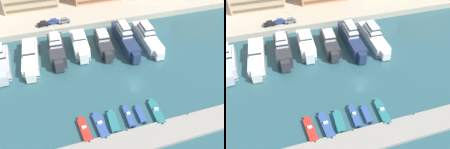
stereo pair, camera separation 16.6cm
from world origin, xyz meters
The scene contains 21 objects.
ground_plane centered at (0.00, 0.00, 0.00)m, with size 400.00×400.00×0.00m, color #2D5B66.
pier_dock centered at (0.00, -18.48, 0.39)m, with size 120.00×6.39×0.78m, color #9E998E.
yacht_silver_far_left centered at (-35.73, 18.37, 2.48)m, with size 5.35×17.28×8.64m.
yacht_ivory_left centered at (-27.33, 19.22, 1.95)m, with size 5.74×20.88×6.62m.
yacht_charcoal_mid_left centered at (-19.04, 19.80, 2.54)m, with size 5.47×18.15×8.57m.
yacht_white_center_left centered at (-11.31, 20.60, 2.25)m, with size 5.52×16.40×7.14m.
yacht_charcoal_center centered at (-3.71, 18.99, 2.23)m, with size 5.32×16.69×7.25m.
yacht_navy_center_right centered at (3.86, 18.81, 2.70)m, with size 4.90×22.50×9.02m.
yacht_white_mid_right centered at (11.81, 18.47, 2.13)m, with size 5.65×22.29×7.74m.
motorboat_red_far_left centered at (-17.44, -11.97, 0.43)m, with size 2.41×7.93×1.20m.
motorboat_blue_left centered at (-13.60, -11.94, 0.50)m, with size 2.53×8.35×1.40m.
motorboat_teal_mid_left centered at (-10.36, -11.84, 0.52)m, with size 2.48×7.09×1.03m.
motorboat_blue_center_left centered at (-6.28, -11.39, 0.54)m, with size 1.82×7.36×1.46m.
motorboat_blue_center centered at (-3.22, -11.68, 0.43)m, with size 1.86×6.02×0.88m.
motorboat_teal_center_right centered at (0.83, -12.12, 0.47)m, with size 2.63×8.57×1.39m.
car_black_far_left centered at (-21.43, 36.45, 3.25)m, with size 4.17×2.06×1.80m.
car_blue_left centered at (-17.59, 37.03, 3.25)m, with size 4.16×2.04×1.80m.
car_grey_mid_left centered at (-13.73, 36.43, 3.25)m, with size 4.17×2.06×1.80m.
bollard_west centered at (-8.23, -15.53, 1.10)m, with size 0.20×0.20×0.61m.
bollard_west_mid centered at (-0.30, -15.53, 1.10)m, with size 0.20×0.20×0.61m.
bollard_east_mid centered at (7.62, -15.53, 1.10)m, with size 0.20×0.20×0.61m.
Camera 1 is at (-22.26, -47.90, 47.94)m, focal length 40.00 mm.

